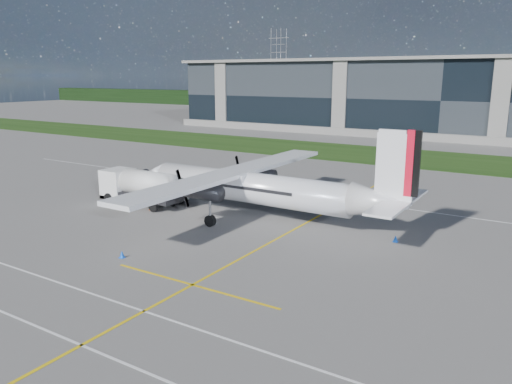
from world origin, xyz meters
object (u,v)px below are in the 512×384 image
at_px(ground_crew_person, 150,199).
at_px(safety_cone_portwing, 122,254).
at_px(pylon_west, 278,68).
at_px(fuel_tanker_truck, 136,187).
at_px(baggage_tug, 171,193).
at_px(turboprop_aircraft, 258,171).
at_px(safety_cone_tail, 396,239).
at_px(safety_cone_fwd, 137,195).
at_px(safety_cone_nose_stbd, 169,193).

xyz_separation_m(ground_crew_person, safety_cone_portwing, (7.13, -10.21, -0.79)).
bearing_deg(safety_cone_portwing, pylon_west, 116.14).
relative_size(ground_crew_person, safety_cone_portwing, 4.15).
distance_m(pylon_west, fuel_tanker_truck, 158.95).
height_order(fuel_tanker_truck, ground_crew_person, fuel_tanker_truck).
bearing_deg(baggage_tug, fuel_tanker_truck, -142.84).
bearing_deg(pylon_west, turboprop_aircraft, -60.95).
bearing_deg(pylon_west, safety_cone_portwing, -63.86).
bearing_deg(safety_cone_tail, fuel_tanker_truck, -175.25).
relative_size(pylon_west, safety_cone_tail, 60.00).
xyz_separation_m(safety_cone_fwd, safety_cone_portwing, (11.58, -12.88, 0.00)).
bearing_deg(fuel_tanker_truck, ground_crew_person, -18.21).
relative_size(pylon_west, safety_cone_fwd, 60.00).
relative_size(fuel_tanker_truck, safety_cone_fwd, 17.97).
distance_m(turboprop_aircraft, safety_cone_portwing, 14.05).
height_order(baggage_tug, safety_cone_portwing, baggage_tug).
height_order(pylon_west, fuel_tanker_truck, pylon_west).
bearing_deg(safety_cone_fwd, turboprop_aircraft, 1.39).
xyz_separation_m(pylon_west, ground_crew_person, (68.95, -144.80, -13.96)).
bearing_deg(safety_cone_tail, pylon_west, 122.63).
xyz_separation_m(turboprop_aircraft, fuel_tanker_truck, (-12.56, -2.11, -2.49)).
distance_m(pylon_west, baggage_tug, 158.34).
relative_size(safety_cone_fwd, safety_cone_portwing, 1.00).
xyz_separation_m(baggage_tug, safety_cone_fwd, (-4.33, -0.23, -0.75)).
height_order(safety_cone_fwd, safety_cone_nose_stbd, same).
bearing_deg(safety_cone_nose_stbd, fuel_tanker_truck, -92.76).
xyz_separation_m(fuel_tanker_truck, safety_cone_fwd, (-1.70, 1.76, -1.43)).
bearing_deg(pylon_west, fuel_tanker_truck, -65.29).
relative_size(baggage_tug, safety_cone_fwd, 6.70).
bearing_deg(safety_cone_portwing, turboprop_aircraft, 78.53).
bearing_deg(safety_cone_portwing, safety_cone_fwd, 131.95).
bearing_deg(safety_cone_nose_stbd, baggage_tug, -44.77).
height_order(pylon_west, baggage_tug, pylon_west).
height_order(fuel_tanker_truck, safety_cone_tail, fuel_tanker_truck).
bearing_deg(safety_cone_portwing, baggage_tug, 118.92).
bearing_deg(safety_cone_nose_stbd, safety_cone_portwing, -58.08).
bearing_deg(ground_crew_person, safety_cone_nose_stbd, 17.80).
xyz_separation_m(fuel_tanker_truck, baggage_tug, (2.64, 2.00, -0.68)).
height_order(pylon_west, turboprop_aircraft, pylon_west).
distance_m(fuel_tanker_truck, safety_cone_tail, 24.74).
distance_m(fuel_tanker_truck, ground_crew_person, 2.96).
relative_size(ground_crew_person, safety_cone_nose_stbd, 4.15).
bearing_deg(safety_cone_tail, safety_cone_portwing, -138.22).
distance_m(safety_cone_fwd, safety_cone_nose_stbd, 3.26).
height_order(baggage_tug, safety_cone_tail, baggage_tug).
bearing_deg(safety_cone_fwd, ground_crew_person, -30.97).
height_order(pylon_west, safety_cone_fwd, pylon_west).
height_order(pylon_west, safety_cone_tail, pylon_west).
bearing_deg(safety_cone_fwd, safety_cone_nose_stbd, 54.10).
relative_size(safety_cone_fwd, safety_cone_tail, 1.00).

